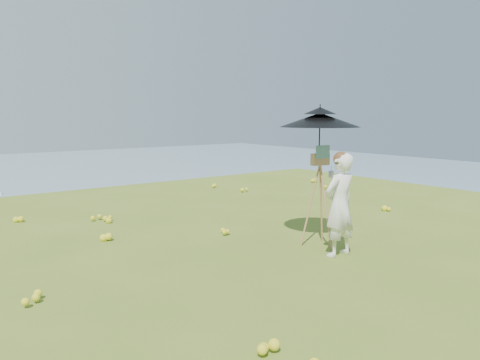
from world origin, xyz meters
TOP-DOWN VIEW (x-y plane):
  - ground at (0.00, 0.00)m, footprint 14.00×14.00m
  - wildflowers at (0.00, 0.25)m, footprint 10.00×10.50m
  - painter at (-0.67, -1.74)m, footprint 0.58×0.39m
  - field_easel at (-0.49, -1.16)m, footprint 0.71×0.71m
  - sun_umbrella at (-0.48, -1.13)m, footprint 1.34×1.34m
  - painter_cap at (-0.67, -1.74)m, footprint 0.24×0.28m

SIDE VIEW (x-z plane):
  - ground at x=0.00m, z-range 0.00..0.00m
  - wildflowers at x=0.00m, z-range 0.00..0.12m
  - painter at x=-0.67m, z-range 0.00..1.58m
  - field_easel at x=-0.49m, z-range 0.00..1.66m
  - painter_cap at x=-0.67m, z-range 1.49..1.59m
  - sun_umbrella at x=-0.48m, z-range 1.36..2.31m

